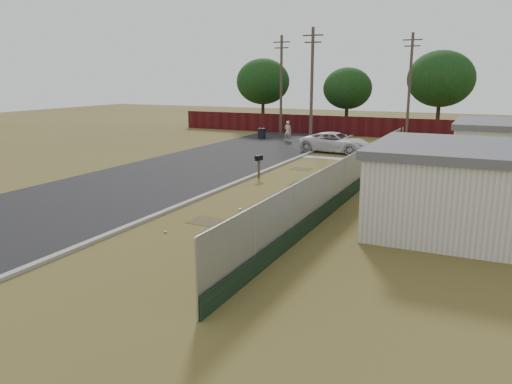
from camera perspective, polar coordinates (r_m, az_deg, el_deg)
The scene contains 12 objects.
ground at distance 23.19m, azimuth 2.50°, elevation -0.47°, with size 120.00×120.00×0.00m, color brown.
street at distance 33.18m, azimuth -2.86°, elevation 3.68°, with size 15.10×60.00×0.12m.
chainlink_fence at distance 23.00m, azimuth 10.71°, elevation 1.24°, with size 0.10×27.06×2.02m.
privacy_fence at distance 48.31m, azimuth 7.53°, elevation 7.60°, with size 30.00×0.12×1.80m, color #450E0F.
utility_poles at distance 43.27m, azimuth 8.88°, elevation 11.97°, with size 12.60×8.24×9.00m.
horizon_trees at distance 45.05m, azimuth 15.57°, elevation 11.61°, with size 33.32×31.94×7.78m.
fire_hydrant at distance 15.43m, azimuth -4.52°, elevation -6.07°, with size 0.38×0.39×0.81m.
mailbox at distance 27.15m, azimuth 0.32°, elevation 3.67°, with size 0.32×0.55×1.25m.
pickup_truck at distance 36.99m, azimuth 9.12°, elevation 5.62°, with size 2.41×5.22×1.45m, color silver.
pedestrian at distance 42.90m, azimuth 3.66°, elevation 6.96°, with size 0.63×0.42×1.74m, color #BFB28C.
trash_bin at distance 44.78m, azimuth 0.66°, elevation 6.73°, with size 0.66×0.66×0.92m.
scattered_litter at distance 19.36m, azimuth -1.98°, elevation -3.09°, with size 3.20×6.41×0.07m.
Camera 1 is at (8.71, -20.79, 5.43)m, focal length 35.00 mm.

